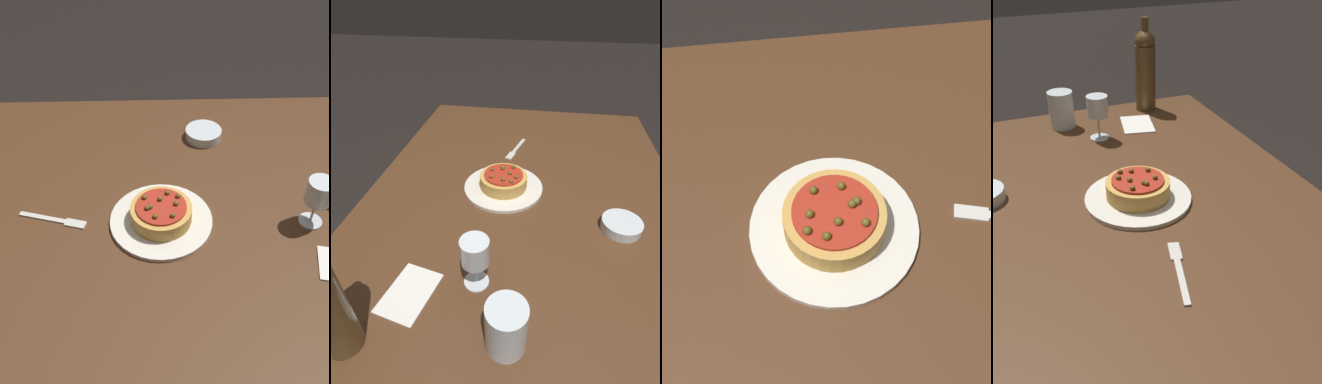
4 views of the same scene
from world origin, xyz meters
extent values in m
plane|color=black|center=(0.00, 0.00, 0.00)|extent=(14.00, 14.00, 0.00)
cube|color=#4C2D19|center=(0.00, 0.00, 0.73)|extent=(1.44, 1.09, 0.03)
cylinder|color=#4C2D19|center=(-0.66, -0.49, 0.36)|extent=(0.06, 0.06, 0.71)
cylinder|color=silver|center=(-0.04, 0.07, 0.76)|extent=(0.28, 0.28, 0.01)
cylinder|color=gold|center=(-0.04, 0.07, 0.78)|extent=(0.17, 0.17, 0.04)
cylinder|color=#A82819|center=(-0.04, 0.07, 0.81)|extent=(0.14, 0.14, 0.01)
sphere|color=brown|center=(0.00, 0.08, 0.82)|extent=(0.01, 0.01, 0.01)
sphere|color=brown|center=(-0.03, 0.05, 0.82)|extent=(0.01, 0.01, 0.01)
sphere|color=brown|center=(-0.02, 0.11, 0.82)|extent=(0.01, 0.01, 0.01)
sphere|color=brown|center=(0.01, 0.04, 0.82)|extent=(0.01, 0.01, 0.01)
sphere|color=brown|center=(-0.08, 0.04, 0.82)|extent=(0.01, 0.01, 0.01)
sphere|color=brown|center=(-0.05, 0.03, 0.82)|extent=(0.01, 0.01, 0.01)
sphere|color=brown|center=(-0.08, 0.07, 0.82)|extent=(0.01, 0.01, 0.01)
sphere|color=brown|center=(-0.01, 0.08, 0.82)|extent=(0.01, 0.01, 0.01)
sphere|color=brown|center=(-0.07, 0.11, 0.82)|extent=(0.01, 0.01, 0.01)
cylinder|color=silver|center=(-0.44, 0.08, 0.75)|extent=(0.06, 0.06, 0.00)
cylinder|color=silver|center=(-0.44, 0.08, 0.79)|extent=(0.01, 0.01, 0.07)
cylinder|color=silver|center=(-0.44, 0.08, 0.86)|extent=(0.07, 0.07, 0.07)
cylinder|color=silver|center=(-0.19, -0.31, 0.77)|extent=(0.12, 0.12, 0.03)
cube|color=beige|center=(0.29, 0.05, 0.75)|extent=(0.13, 0.05, 0.00)
cube|color=beige|center=(0.20, 0.07, 0.75)|extent=(0.06, 0.04, 0.00)
camera|label=1|loc=(-0.02, 0.91, 1.66)|focal=42.00mm
camera|label=2|loc=(-0.90, -0.04, 1.39)|focal=28.00mm
camera|label=3|loc=(-0.10, -0.35, 1.53)|focal=50.00mm
camera|label=4|loc=(0.90, -0.26, 1.39)|focal=42.00mm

